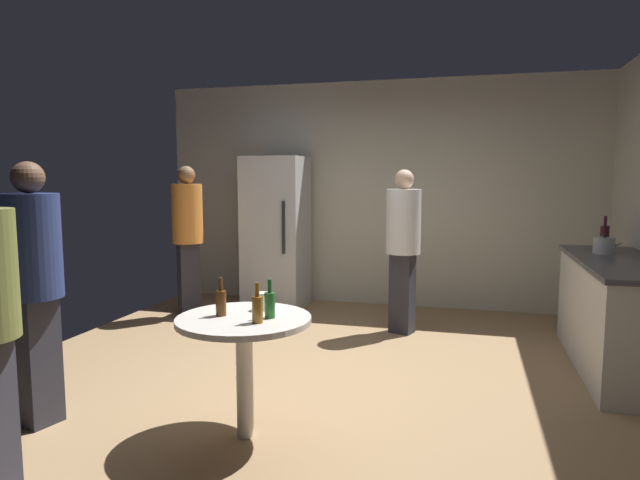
{
  "coord_description": "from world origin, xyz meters",
  "views": [
    {
      "loc": [
        1.1,
        -4.01,
        1.55
      ],
      "look_at": [
        -0.01,
        0.08,
        1.07
      ],
      "focal_mm": 30.86,
      "sensor_mm": 36.0,
      "label": 1
    }
  ],
  "objects": [
    {
      "name": "ground_plane",
      "position": [
        0.0,
        0.0,
        -0.05
      ],
      "size": [
        5.2,
        5.2,
        0.1
      ],
      "primitive_type": "cube",
      "color": "#9E7C56"
    },
    {
      "name": "wall_back",
      "position": [
        0.0,
        2.63,
        1.35
      ],
      "size": [
        5.32,
        0.06,
        2.7
      ],
      "primitive_type": "cube",
      "color": "beige",
      "rests_on": "ground_plane"
    },
    {
      "name": "refrigerator",
      "position": [
        -1.13,
        2.2,
        0.9
      ],
      "size": [
        0.7,
        0.68,
        1.8
      ],
      "color": "silver",
      "rests_on": "ground_plane"
    },
    {
      "name": "kitchen_counter",
      "position": [
        2.28,
        0.79,
        0.45
      ],
      "size": [
        0.64,
        1.91,
        0.9
      ],
      "color": "beige",
      "rests_on": "ground_plane"
    },
    {
      "name": "kettle",
      "position": [
        2.23,
        1.15,
        0.97
      ],
      "size": [
        0.24,
        0.17,
        0.18
      ],
      "color": "#B2B2B7",
      "rests_on": "kitchen_counter"
    },
    {
      "name": "wine_bottle_on_counter",
      "position": [
        2.29,
        1.41,
        1.02
      ],
      "size": [
        0.08,
        0.08,
        0.31
      ],
      "color": "#3F141E",
      "rests_on": "kitchen_counter"
    },
    {
      "name": "foreground_table",
      "position": [
        -0.17,
        -1.07,
        0.63
      ],
      "size": [
        0.8,
        0.8,
        0.73
      ],
      "color": "beige",
      "rests_on": "ground_plane"
    },
    {
      "name": "beer_bottle_amber",
      "position": [
        -0.04,
        -1.18,
        0.82
      ],
      "size": [
        0.06,
        0.06,
        0.23
      ],
      "color": "#8C5919",
      "rests_on": "foreground_table"
    },
    {
      "name": "beer_bottle_brown",
      "position": [
        -0.31,
        -1.08,
        0.82
      ],
      "size": [
        0.06,
        0.06,
        0.23
      ],
      "color": "#593314",
      "rests_on": "foreground_table"
    },
    {
      "name": "beer_bottle_green",
      "position": [
        -0.01,
        -1.06,
        0.82
      ],
      "size": [
        0.06,
        0.06,
        0.23
      ],
      "color": "#26662D",
      "rests_on": "foreground_table"
    },
    {
      "name": "plastic_cup_white",
      "position": [
        -0.12,
        -0.88,
        0.79
      ],
      "size": [
        0.08,
        0.08,
        0.11
      ],
      "primitive_type": "cylinder",
      "color": "white",
      "rests_on": "foreground_table"
    },
    {
      "name": "person_in_orange_shirt",
      "position": [
        -1.92,
        1.47,
        0.98
      ],
      "size": [
        0.48,
        0.48,
        1.68
      ],
      "rotation": [
        0.0,
        0.0,
        -0.78
      ],
      "color": "#2D2D38",
      "rests_on": "ground_plane"
    },
    {
      "name": "person_in_white_shirt",
      "position": [
        0.48,
        1.41,
        0.95
      ],
      "size": [
        0.43,
        0.43,
        1.63
      ],
      "rotation": [
        0.0,
        0.0,
        -1.89
      ],
      "color": "#2D2D38",
      "rests_on": "ground_plane"
    },
    {
      "name": "person_in_navy_shirt",
      "position": [
        -1.48,
        -1.25,
        0.96
      ],
      "size": [
        0.41,
        0.41,
        1.65
      ],
      "rotation": [
        0.0,
        0.0,
        -0.25
      ],
      "color": "#2D2D38",
      "rests_on": "ground_plane"
    }
  ]
}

